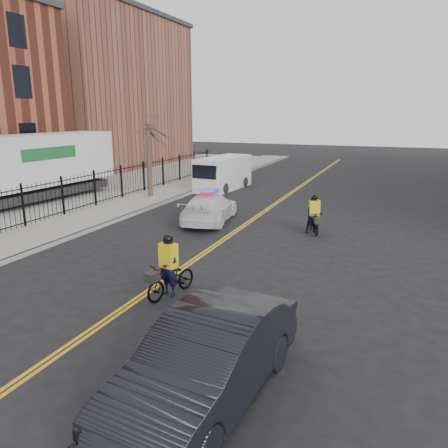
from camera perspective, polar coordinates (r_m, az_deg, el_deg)
name	(u,v)px	position (r m, az deg, el deg)	size (l,w,h in m)	color
ground	(188,265)	(15.34, -4.79, -5.31)	(120.00, 120.00, 0.00)	black
center_line_left	(257,216)	(22.49, 4.28, 1.10)	(0.10, 60.00, 0.01)	gold
center_line_right	(260,216)	(22.44, 4.66, 1.07)	(0.10, 60.00, 0.01)	gold
sidewalk	(134,203)	(25.68, -11.68, 2.67)	(3.00, 60.00, 0.15)	gray
curb	(157,205)	(24.89, -8.80, 2.43)	(0.20, 60.00, 0.15)	gray
iron_fence	(111,186)	(26.38, -14.50, 4.86)	(0.12, 28.00, 2.00)	black
lot_pad	(0,192)	(32.67, -27.22, 3.72)	(18.00, 60.00, 0.02)	gray
warehouse_far	(89,93)	(47.31, -17.26, 15.99)	(14.00, 18.00, 14.00)	brown
street_tree	(148,140)	(26.96, -9.85, 10.72)	(3.20, 3.20, 4.80)	#3B2D23
police_cruiser	(210,208)	(21.03, -1.89, 2.14)	(2.65, 5.01, 1.54)	white
dark_sedan	(208,360)	(8.21, -2.16, -17.39)	(1.76, 5.04, 1.66)	black
cargo_van	(222,174)	(30.10, -0.23, 6.59)	(2.39, 5.41, 2.20)	white
semi_trailer	(21,166)	(27.23, -25.04, 6.87)	(3.35, 12.74, 3.92)	silver
cyclist_near	(169,274)	(12.71, -7.23, -6.55)	(1.11, 1.98, 1.84)	black
cyclist_far	(314,218)	(19.44, 11.65, 0.76)	(1.15, 1.74, 1.72)	black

